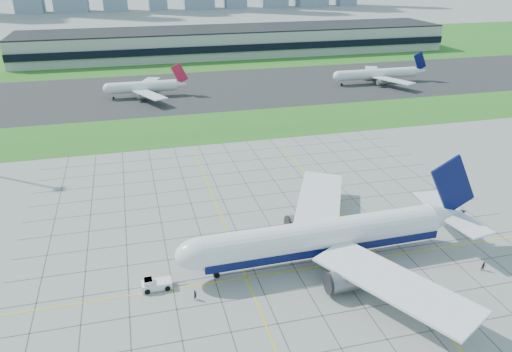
{
  "coord_description": "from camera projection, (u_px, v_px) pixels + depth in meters",
  "views": [
    {
      "loc": [
        -28.28,
        -79.26,
        56.63
      ],
      "look_at": [
        -0.05,
        28.86,
        7.0
      ],
      "focal_mm": 35.0,
      "sensor_mm": 36.0,
      "label": 1
    }
  ],
  "objects": [
    {
      "name": "grass_far",
      "position": [
        169.0,
        50.0,
        325.08
      ],
      "size": [
        700.0,
        145.0,
        0.04
      ],
      "primitive_type": "cube",
      "color": "#2F671D",
      "rests_on": "ground"
    },
    {
      "name": "distant_jet_2",
      "position": [
        378.0,
        74.0,
        238.99
      ],
      "size": [
        46.24,
        42.66,
        14.08
      ],
      "color": "white",
      "rests_on": "ground"
    },
    {
      "name": "asphalt_taxiway",
      "position": [
        192.0,
        90.0,
        227.81
      ],
      "size": [
        700.0,
        75.0,
        0.04
      ],
      "primitive_type": "cube",
      "color": "#383838",
      "rests_on": "ground"
    },
    {
      "name": "apron_markings",
      "position": [
        279.0,
        237.0,
        109.5
      ],
      "size": [
        120.0,
        130.0,
        0.03
      ],
      "color": "#474744",
      "rests_on": "ground"
    },
    {
      "name": "grass_median",
      "position": [
        213.0,
        127.0,
        179.18
      ],
      "size": [
        700.0,
        35.0,
        0.04
      ],
      "primitive_type": "cube",
      "color": "#2F671D",
      "rests_on": "ground"
    },
    {
      "name": "pushback_tug",
      "position": [
        155.0,
        284.0,
        92.08
      ],
      "size": [
        8.1,
        2.93,
        2.25
      ],
      "rotation": [
        0.0,
        0.0,
        0.02
      ],
      "color": "white",
      "rests_on": "ground"
    },
    {
      "name": "terminal",
      "position": [
        237.0,
        41.0,
        308.9
      ],
      "size": [
        260.0,
        43.0,
        15.8
      ],
      "color": "#B7B7B2",
      "rests_on": "ground"
    },
    {
      "name": "ground",
      "position": [
        293.0,
        265.0,
        99.6
      ],
      "size": [
        1400.0,
        1400.0,
        0.0
      ],
      "primitive_type": "plane",
      "color": "#999994",
      "rests_on": "ground"
    },
    {
      "name": "airliner",
      "position": [
        325.0,
        237.0,
        98.88
      ],
      "size": [
        63.52,
        64.37,
        19.99
      ],
      "rotation": [
        0.0,
        0.0,
        0.02
      ],
      "color": "white",
      "rests_on": "ground"
    },
    {
      "name": "crew_near",
      "position": [
        195.0,
        295.0,
        89.13
      ],
      "size": [
        0.85,
        0.82,
        1.96
      ],
      "primitive_type": "imported",
      "rotation": [
        0.0,
        0.0,
        0.72
      ],
      "color": "black",
      "rests_on": "ground"
    },
    {
      "name": "distant_jet_1",
      "position": [
        144.0,
        87.0,
        215.53
      ],
      "size": [
        34.17,
        42.66,
        14.08
      ],
      "color": "white",
      "rests_on": "ground"
    },
    {
      "name": "crew_far",
      "position": [
        484.0,
        267.0,
        97.33
      ],
      "size": [
        1.03,
        0.86,
        1.9
      ],
      "primitive_type": "imported",
      "rotation": [
        0.0,
        0.0,
        -0.17
      ],
      "color": "black",
      "rests_on": "ground"
    }
  ]
}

